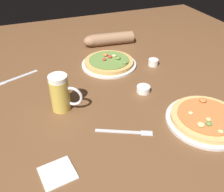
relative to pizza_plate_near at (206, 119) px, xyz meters
The scene contains 10 objects.
ground_plane 0.40m from the pizza_plate_near, 136.88° to the left, with size 2.40×2.40×0.03m, color brown.
pizza_plate_near is the anchor object (origin of this frame).
pizza_plate_far 0.61m from the pizza_plate_near, 108.24° to the left, with size 0.30×0.30×0.05m.
beer_mug_dark 0.59m from the pizza_plate_near, 150.51° to the left, with size 0.13×0.10×0.16m.
ramekin_sauce 0.50m from the pizza_plate_near, 85.70° to the left, with size 0.05×0.05×0.03m, color white.
ramekin_butter 0.31m from the pizza_plate_near, 115.45° to the left, with size 0.06×0.06×0.03m, color white.
napkin_folded 0.60m from the pizza_plate_near, behind, with size 0.11×0.10×0.01m, color silver.
fork_left 0.33m from the pizza_plate_near, 169.38° to the left, with size 0.21×0.11×0.01m.
knife_right 0.92m from the pizza_plate_near, 137.96° to the left, with size 0.23×0.11×0.01m.
diner_arm 0.86m from the pizza_plate_near, 97.23° to the left, with size 0.32×0.11×0.08m.
Camera 1 is at (-0.32, -0.84, 0.66)m, focal length 39.81 mm.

